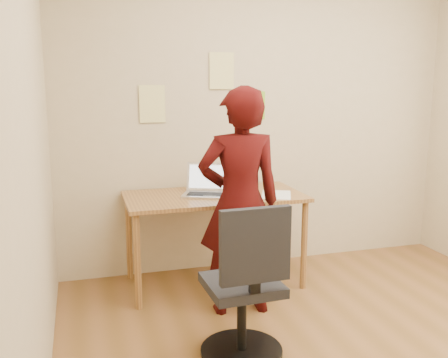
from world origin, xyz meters
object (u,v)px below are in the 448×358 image
object	(u,v)px
phone	(243,198)
office_chair	(246,294)
laptop	(205,188)
desk	(214,205)
person	(240,202)

from	to	relation	value
phone	office_chair	bearing A→B (deg)	-116.57
phone	laptop	bearing A→B (deg)	128.90
desk	phone	size ratio (longest dim) A/B	9.69
office_chair	person	distance (m)	0.75
office_chair	phone	bearing A→B (deg)	70.40
desk	phone	xyz separation A→B (m)	(0.18, -0.19, 0.09)
laptop	phone	distance (m)	0.33
desk	phone	bearing A→B (deg)	-46.08
laptop	desk	bearing A→B (deg)	-2.86
laptop	person	bearing A→B (deg)	-55.41
desk	person	bearing A→B (deg)	-85.43
laptop	person	size ratio (longest dim) A/B	0.26
office_chair	laptop	bearing A→B (deg)	84.95
desk	office_chair	size ratio (longest dim) A/B	1.46
phone	office_chair	world-z (taller)	office_chair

